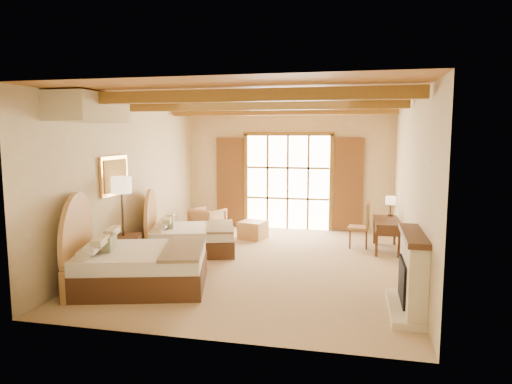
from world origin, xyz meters
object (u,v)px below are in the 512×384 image
(nightstand, at_px, (127,251))
(desk, at_px, (386,234))
(bed_far, at_px, (186,235))
(bed_near, at_px, (132,262))
(armchair, at_px, (208,221))

(nightstand, relative_size, desk, 0.48)
(desk, bearing_deg, nightstand, -156.24)
(bed_far, xyz_separation_m, nightstand, (-0.69, -1.31, -0.06))
(bed_near, xyz_separation_m, desk, (4.29, 3.42, -0.06))
(armchair, bearing_deg, bed_near, 110.29)
(bed_near, height_order, nightstand, bed_near)
(armchair, distance_m, desk, 4.40)
(bed_near, relative_size, bed_far, 1.13)
(nightstand, bearing_deg, armchair, 60.83)
(bed_near, bearing_deg, bed_far, 73.54)
(bed_far, xyz_separation_m, armchair, (-0.10, 1.78, -0.02))
(desk, bearing_deg, armchair, 168.87)
(bed_near, distance_m, armchair, 4.11)
(nightstand, relative_size, armchair, 0.82)
(bed_near, xyz_separation_m, bed_far, (0.05, 2.33, -0.06))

